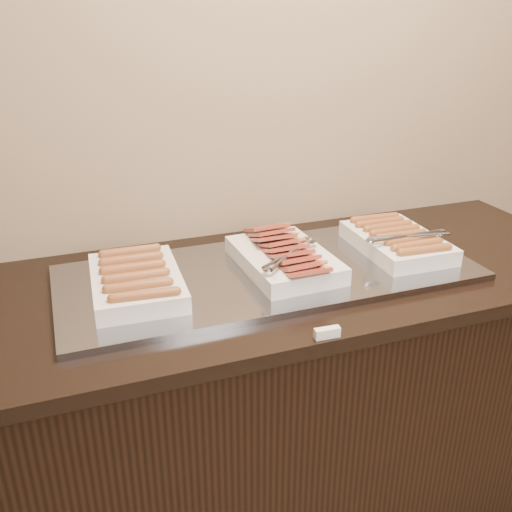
{
  "coord_description": "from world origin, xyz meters",
  "views": [
    {
      "loc": [
        -0.58,
        0.74,
        1.62
      ],
      "look_at": [
        -0.07,
        2.13,
        0.97
      ],
      "focal_mm": 40.0,
      "sensor_mm": 36.0,
      "label": 1
    }
  ],
  "objects": [
    {
      "name": "counter",
      "position": [
        0.0,
        2.13,
        0.45
      ],
      "size": [
        2.06,
        0.76,
        0.9
      ],
      "color": "black",
      "rests_on": "ground"
    },
    {
      "name": "warming_tray",
      "position": [
        -0.03,
        2.13,
        0.91
      ],
      "size": [
        1.2,
        0.5,
        0.02
      ],
      "primitive_type": "cube",
      "color": "gray",
      "rests_on": "counter"
    },
    {
      "name": "dish_left",
      "position": [
        -0.41,
        2.13,
        0.95
      ],
      "size": [
        0.25,
        0.36,
        0.07
      ],
      "rotation": [
        0.0,
        0.0,
        -0.05
      ],
      "color": "silver",
      "rests_on": "warming_tray"
    },
    {
      "name": "dish_center",
      "position": [
        0.02,
        2.13,
        0.95
      ],
      "size": [
        0.26,
        0.38,
        0.09
      ],
      "rotation": [
        0.0,
        0.0,
        0.04
      ],
      "color": "silver",
      "rests_on": "warming_tray"
    },
    {
      "name": "dish_right",
      "position": [
        0.4,
        2.13,
        0.95
      ],
      "size": [
        0.26,
        0.35,
        0.08
      ],
      "rotation": [
        0.0,
        0.0,
        -0.02
      ],
      "color": "silver",
      "rests_on": "warming_tray"
    },
    {
      "name": "label_holder",
      "position": [
        -0.02,
        1.77,
        0.91
      ],
      "size": [
        0.06,
        0.02,
        0.03
      ],
      "primitive_type": "cube",
      "rotation": [
        0.0,
        0.0,
        -0.06
      ],
      "color": "silver",
      "rests_on": "counter"
    }
  ]
}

